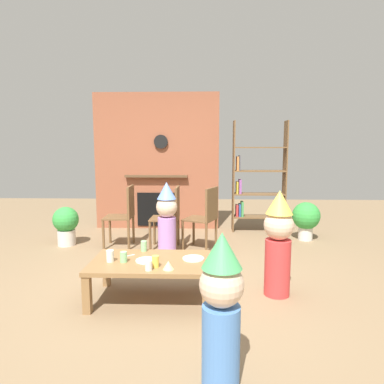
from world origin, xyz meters
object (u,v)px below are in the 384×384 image
(dining_chair_middle, at_px, (171,214))
(dining_chair_left, at_px, (125,212))
(paper_cup_near_right, at_px, (144,246))
(paper_cup_center, at_px, (110,256))
(paper_plate_front, at_px, (147,260))
(child_by_the_chairs, at_px, (167,218))
(child_with_cone_hat, at_px, (221,307))
(dining_chair_right, at_px, (206,215))
(paper_cup_far_right, at_px, (155,262))
(paper_cup_far_left, at_px, (124,257))
(potted_plant_tall, at_px, (306,218))
(bookshelf, at_px, (255,182))
(paper_plate_rear, at_px, (193,258))
(paper_cup_near_left, at_px, (149,265))
(birthday_cake_slice, at_px, (168,265))
(coffee_table, at_px, (151,266))
(child_in_pink, at_px, (278,240))
(potted_plant_short, at_px, (66,224))

(dining_chair_middle, bearing_deg, dining_chair_left, -5.15)
(paper_cup_near_right, bearing_deg, paper_cup_center, -127.61)
(paper_plate_front, height_order, child_by_the_chairs, child_by_the_chairs)
(child_with_cone_hat, height_order, dining_chair_right, child_with_cone_hat)
(paper_cup_far_right, distance_m, child_by_the_chairs, 1.47)
(dining_chair_left, bearing_deg, child_by_the_chairs, 144.83)
(paper_cup_near_right, relative_size, dining_chair_left, 0.12)
(paper_cup_far_left, bearing_deg, child_with_cone_hat, -52.95)
(child_by_the_chairs, relative_size, potted_plant_tall, 1.67)
(dining_chair_left, distance_m, potted_plant_tall, 2.80)
(potted_plant_tall, bearing_deg, paper_cup_far_left, -136.54)
(paper_cup_far_right, bearing_deg, dining_chair_right, 75.41)
(paper_cup_center, xyz_separation_m, dining_chair_middle, (0.41, 1.70, 0.07))
(paper_cup_near_right, bearing_deg, bookshelf, 58.66)
(bookshelf, distance_m, paper_cup_far_right, 3.25)
(paper_plate_rear, distance_m, child_with_cone_hat, 1.26)
(paper_cup_near_left, bearing_deg, potted_plant_tall, 49.42)
(paper_cup_far_right, height_order, birthday_cake_slice, paper_cup_far_right)
(coffee_table, xyz_separation_m, birthday_cake_slice, (0.19, -0.23, 0.09))
(paper_plate_front, distance_m, child_in_pink, 1.29)
(child_with_cone_hat, bearing_deg, paper_plate_rear, -17.60)
(dining_chair_middle, distance_m, potted_plant_tall, 2.15)
(dining_chair_right, relative_size, potted_plant_tall, 1.49)
(dining_chair_right, bearing_deg, paper_cup_near_right, 87.33)
(paper_plate_front, distance_m, child_with_cone_hat, 1.34)
(paper_cup_center, xyz_separation_m, potted_plant_short, (-1.17, 1.82, -0.11))
(paper_cup_center, height_order, potted_plant_tall, potted_plant_tall)
(paper_cup_center, relative_size, paper_cup_far_left, 1.10)
(child_in_pink, bearing_deg, child_with_cone_hat, 58.36)
(child_with_cone_hat, bearing_deg, potted_plant_short, 9.12)
(child_with_cone_hat, relative_size, potted_plant_tall, 1.61)
(paper_plate_rear, height_order, child_in_pink, child_in_pink)
(dining_chair_right, xyz_separation_m, potted_plant_short, (-2.08, 0.17, -0.18))
(paper_cup_near_right, distance_m, child_with_cone_hat, 1.65)
(bookshelf, relative_size, child_in_pink, 1.81)
(paper_cup_near_right, relative_size, child_by_the_chairs, 0.11)
(paper_cup_near_left, distance_m, paper_cup_far_right, 0.09)
(paper_cup_center, bearing_deg, paper_cup_near_right, 52.39)
(bookshelf, bearing_deg, potted_plant_short, -161.32)
(paper_cup_far_right, bearing_deg, child_by_the_chairs, 92.06)
(coffee_table, bearing_deg, paper_cup_far_left, -167.00)
(paper_cup_far_left, xyz_separation_m, child_by_the_chairs, (0.26, 1.34, 0.10))
(paper_cup_near_right, bearing_deg, dining_chair_middle, 83.67)
(potted_plant_tall, bearing_deg, child_by_the_chairs, -156.76)
(paper_cup_near_right, distance_m, birthday_cake_slice, 0.60)
(bookshelf, xyz_separation_m, paper_plate_front, (-1.42, -2.78, -0.47))
(paper_cup_far_right, bearing_deg, coffee_table, 109.92)
(child_with_cone_hat, height_order, dining_chair_left, child_with_cone_hat)
(child_with_cone_hat, xyz_separation_m, dining_chair_middle, (-0.57, 2.85, -0.00))
(bookshelf, bearing_deg, child_in_pink, -93.42)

